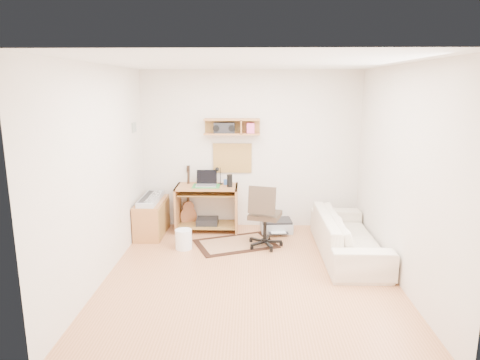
{
  "coord_description": "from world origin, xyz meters",
  "views": [
    {
      "loc": [
        0.01,
        -5.08,
        2.34
      ],
      "look_at": [
        -0.15,
        1.05,
        1.0
      ],
      "focal_mm": 32.25,
      "sensor_mm": 36.0,
      "label": 1
    }
  ],
  "objects_px": {
    "task_chair": "(265,215)",
    "sofa": "(348,228)",
    "cabinet": "(152,218)",
    "desk": "(207,208)",
    "printer": "(276,226)"
  },
  "relations": [
    {
      "from": "task_chair",
      "to": "cabinet",
      "type": "relative_size",
      "value": 1.07
    },
    {
      "from": "desk",
      "to": "task_chair",
      "type": "height_order",
      "value": "task_chair"
    },
    {
      "from": "task_chair",
      "to": "cabinet",
      "type": "height_order",
      "value": "task_chair"
    },
    {
      "from": "cabinet",
      "to": "sofa",
      "type": "distance_m",
      "value": 3.07
    },
    {
      "from": "task_chair",
      "to": "printer",
      "type": "height_order",
      "value": "task_chair"
    },
    {
      "from": "desk",
      "to": "cabinet",
      "type": "relative_size",
      "value": 1.11
    },
    {
      "from": "desk",
      "to": "printer",
      "type": "bearing_deg",
      "value": -2.21
    },
    {
      "from": "task_chair",
      "to": "cabinet",
      "type": "distance_m",
      "value": 1.88
    },
    {
      "from": "sofa",
      "to": "desk",
      "type": "bearing_deg",
      "value": 63.96
    },
    {
      "from": "cabinet",
      "to": "sofa",
      "type": "relative_size",
      "value": 0.45
    },
    {
      "from": "cabinet",
      "to": "sofa",
      "type": "bearing_deg",
      "value": -15.05
    },
    {
      "from": "task_chair",
      "to": "sofa",
      "type": "relative_size",
      "value": 0.49
    },
    {
      "from": "cabinet",
      "to": "printer",
      "type": "height_order",
      "value": "cabinet"
    },
    {
      "from": "desk",
      "to": "task_chair",
      "type": "bearing_deg",
      "value": -37.81
    },
    {
      "from": "desk",
      "to": "task_chair",
      "type": "distance_m",
      "value": 1.18
    }
  ]
}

